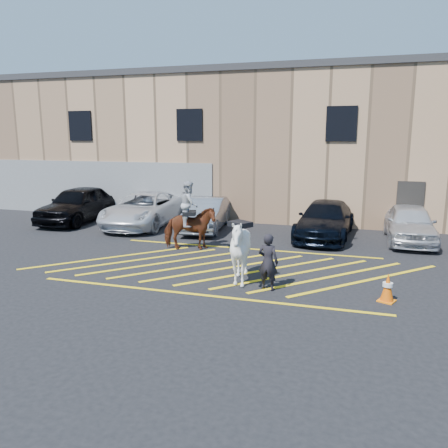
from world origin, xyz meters
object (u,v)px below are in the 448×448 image
(car_black_suv, at_px, (78,204))
(traffic_cone, at_px, (388,287))
(car_white_suv, at_px, (410,223))
(saddled_white, at_px, (240,250))
(handler, at_px, (268,262))
(car_blue_suv, at_px, (325,220))
(car_white_pickup, at_px, (144,209))
(car_silver_sedan, at_px, (206,214))
(mounted_bay, at_px, (190,222))

(car_black_suv, bearing_deg, traffic_cone, -29.14)
(car_white_suv, distance_m, saddled_white, 8.42)
(car_black_suv, bearing_deg, handler, -35.29)
(car_black_suv, relative_size, traffic_cone, 6.90)
(car_blue_suv, bearing_deg, traffic_cone, -69.57)
(car_blue_suv, relative_size, saddled_white, 2.17)
(handler, bearing_deg, car_white_pickup, -33.55)
(car_white_suv, relative_size, traffic_cone, 5.90)
(car_black_suv, xyz_separation_m, handler, (10.62, -6.88, -0.08))
(car_silver_sedan, relative_size, car_blue_suv, 0.86)
(mounted_bay, height_order, saddled_white, mounted_bay)
(car_silver_sedan, relative_size, handler, 2.76)
(car_silver_sedan, bearing_deg, car_black_suv, 173.64)
(handler, distance_m, mounted_bay, 4.88)
(car_black_suv, height_order, car_silver_sedan, car_black_suv)
(mounted_bay, relative_size, saddled_white, 1.09)
(car_silver_sedan, distance_m, handler, 7.98)
(car_silver_sedan, xyz_separation_m, traffic_cone, (7.11, -6.87, -0.34))
(car_black_suv, height_order, handler, car_black_suv)
(car_white_pickup, bearing_deg, traffic_cone, -36.94)
(car_blue_suv, height_order, traffic_cone, car_blue_suv)
(car_white_suv, xyz_separation_m, traffic_cone, (-1.24, -6.97, -0.37))
(car_silver_sedan, bearing_deg, car_blue_suv, -6.12)
(saddled_white, xyz_separation_m, traffic_cone, (3.88, -0.28, -0.60))
(car_white_suv, bearing_deg, car_blue_suv, -178.70)
(car_silver_sedan, height_order, mounted_bay, mounted_bay)
(handler, xyz_separation_m, traffic_cone, (3.03, -0.01, -0.41))
(car_white_pickup, xyz_separation_m, traffic_cone, (10.17, -6.92, -0.40))
(car_blue_suv, xyz_separation_m, car_white_suv, (3.22, 0.09, 0.01))
(handler, bearing_deg, saddled_white, -7.35)
(mounted_bay, bearing_deg, saddled_white, -49.13)
(car_black_suv, height_order, car_blue_suv, car_black_suv)
(traffic_cone, bearing_deg, handler, 179.79)
(car_black_suv, xyz_separation_m, car_silver_sedan, (6.55, -0.02, -0.15))
(car_black_suv, height_order, mounted_bay, mounted_bay)
(car_white_suv, relative_size, saddled_white, 1.88)
(car_blue_suv, xyz_separation_m, handler, (-1.06, -6.87, 0.05))
(mounted_bay, bearing_deg, car_black_suv, 153.71)
(car_white_suv, relative_size, handler, 2.79)
(handler, xyz_separation_m, mounted_bay, (-3.53, 3.37, 0.24))
(car_blue_suv, bearing_deg, car_white_pickup, -175.87)
(car_blue_suv, bearing_deg, handler, -94.33)
(car_blue_suv, distance_m, traffic_cone, 7.17)
(car_black_suv, height_order, traffic_cone, car_black_suv)
(car_black_suv, xyz_separation_m, car_blue_suv, (11.68, -0.01, -0.14))
(car_blue_suv, height_order, car_white_suv, car_white_suv)
(car_white_suv, xyz_separation_m, saddled_white, (-5.12, -6.68, 0.23))
(car_black_suv, distance_m, car_white_pickup, 3.49)
(traffic_cone, bearing_deg, car_white_pickup, 145.75)
(car_black_suv, distance_m, handler, 12.66)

